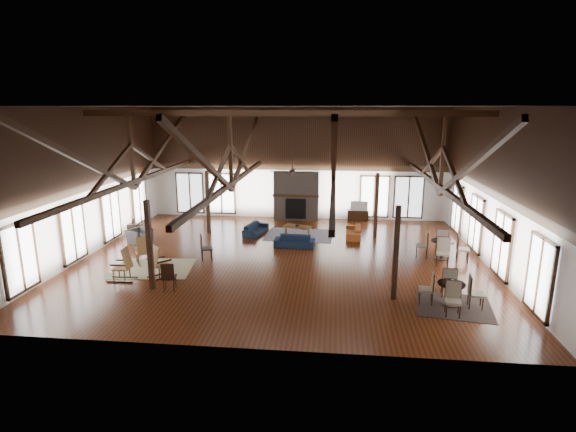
# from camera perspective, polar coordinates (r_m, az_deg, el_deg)

# --- Properties ---
(floor) EXTENTS (16.00, 16.00, 0.00)m
(floor) POSITION_cam_1_polar(r_m,az_deg,el_deg) (18.26, -0.77, -5.45)
(floor) COLOR #552811
(floor) RESTS_ON ground
(ceiling) EXTENTS (16.00, 14.00, 0.02)m
(ceiling) POSITION_cam_1_polar(r_m,az_deg,el_deg) (17.25, -0.83, 13.74)
(ceiling) COLOR black
(ceiling) RESTS_ON wall_back
(wall_back) EXTENTS (16.00, 0.02, 6.00)m
(wall_back) POSITION_cam_1_polar(r_m,az_deg,el_deg) (24.40, 1.14, 6.65)
(wall_back) COLOR silver
(wall_back) RESTS_ON floor
(wall_front) EXTENTS (16.00, 0.02, 6.00)m
(wall_front) POSITION_cam_1_polar(r_m,az_deg,el_deg) (10.75, -5.16, -2.46)
(wall_front) COLOR silver
(wall_front) RESTS_ON floor
(wall_left) EXTENTS (0.02, 14.00, 6.00)m
(wall_left) POSITION_cam_1_polar(r_m,az_deg,el_deg) (20.07, -24.17, 3.94)
(wall_left) COLOR silver
(wall_left) RESTS_ON floor
(wall_right) EXTENTS (0.02, 14.00, 6.00)m
(wall_right) POSITION_cam_1_polar(r_m,az_deg,el_deg) (18.39, 24.85, 3.08)
(wall_right) COLOR silver
(wall_right) RESTS_ON floor
(roof_truss) EXTENTS (15.60, 14.07, 3.14)m
(roof_truss) POSITION_cam_1_polar(r_m,az_deg,el_deg) (17.36, -0.81, 7.22)
(roof_truss) COLOR #321D0E
(roof_truss) RESTS_ON wall_back
(post_grid) EXTENTS (8.16, 7.16, 3.05)m
(post_grid) POSITION_cam_1_polar(r_m,az_deg,el_deg) (17.81, -0.78, -0.81)
(post_grid) COLOR #321D0E
(post_grid) RESTS_ON floor
(fireplace) EXTENTS (2.50, 0.69, 2.60)m
(fireplace) POSITION_cam_1_polar(r_m,az_deg,el_deg) (24.34, 1.05, 2.56)
(fireplace) COLOR #675B4E
(fireplace) RESTS_ON floor
(ceiling_fan) EXTENTS (1.60, 1.60, 0.75)m
(ceiling_fan) POSITION_cam_1_polar(r_m,az_deg,el_deg) (16.36, 0.53, 5.78)
(ceiling_fan) COLOR black
(ceiling_fan) RESTS_ON roof_truss
(sofa_navy_front) EXTENTS (1.79, 0.80, 0.51)m
(sofa_navy_front) POSITION_cam_1_polar(r_m,az_deg,el_deg) (19.67, 0.82, -3.25)
(sofa_navy_front) COLOR #132036
(sofa_navy_front) RESTS_ON floor
(sofa_navy_left) EXTENTS (1.84, 1.06, 0.51)m
(sofa_navy_left) POSITION_cam_1_polar(r_m,az_deg,el_deg) (21.73, -4.12, -1.65)
(sofa_navy_left) COLOR black
(sofa_navy_left) RESTS_ON floor
(sofa_orange) EXTENTS (1.75, 0.72, 0.51)m
(sofa_orange) POSITION_cam_1_polar(r_m,az_deg,el_deg) (21.43, 8.28, -1.98)
(sofa_orange) COLOR #9D4B1E
(sofa_orange) RESTS_ON floor
(coffee_table) EXTENTS (1.44, 1.04, 0.50)m
(coffee_table) POSITION_cam_1_polar(r_m,az_deg,el_deg) (21.26, 1.18, -1.43)
(coffee_table) COLOR brown
(coffee_table) RESTS_ON floor
(vase) EXTENTS (0.25, 0.25, 0.20)m
(vase) POSITION_cam_1_polar(r_m,az_deg,el_deg) (21.13, 1.19, -1.09)
(vase) COLOR #B2B2B2
(vase) RESTS_ON coffee_table
(armchair) EXTENTS (1.21, 1.14, 0.62)m
(armchair) POSITION_cam_1_polar(r_m,az_deg,el_deg) (21.42, -18.39, -2.39)
(armchair) COLOR #353538
(armchair) RESTS_ON floor
(side_table_lamp) EXTENTS (0.44, 0.44, 1.12)m
(side_table_lamp) POSITION_cam_1_polar(r_m,az_deg,el_deg) (22.58, -19.06, -1.34)
(side_table_lamp) COLOR black
(side_table_lamp) RESTS_ON floor
(rocking_chair_a) EXTENTS (0.86, 0.97, 1.11)m
(rocking_chair_a) POSITION_cam_1_polar(r_m,az_deg,el_deg) (18.44, -17.94, -4.23)
(rocking_chair_a) COLOR #A4793E
(rocking_chair_a) RESTS_ON floor
(rocking_chair_b) EXTENTS (0.99, 1.02, 1.20)m
(rocking_chair_b) POSITION_cam_1_polar(r_m,az_deg,el_deg) (16.78, -16.16, -5.71)
(rocking_chair_b) COLOR #A4793E
(rocking_chair_b) RESTS_ON floor
(rocking_chair_c) EXTENTS (0.95, 0.55, 1.21)m
(rocking_chair_c) POSITION_cam_1_polar(r_m,az_deg,el_deg) (16.89, -20.09, -5.88)
(rocking_chair_c) COLOR #A4793E
(rocking_chair_c) RESTS_ON floor
(side_chair_a) EXTENTS (0.59, 0.59, 1.08)m
(side_chair_a) POSITION_cam_1_polar(r_m,az_deg,el_deg) (18.19, -10.64, -3.68)
(side_chair_a) COLOR black
(side_chair_a) RESTS_ON floor
(side_chair_b) EXTENTS (0.48, 0.48, 1.01)m
(side_chair_b) POSITION_cam_1_polar(r_m,az_deg,el_deg) (15.45, -14.95, -7.24)
(side_chair_b) COLOR black
(side_chair_b) RESTS_ON floor
(cafe_table_near) EXTENTS (1.97, 1.97, 1.01)m
(cafe_table_near) POSITION_cam_1_polar(r_m,az_deg,el_deg) (14.85, 19.98, -8.82)
(cafe_table_near) COLOR black
(cafe_table_near) RESTS_ON floor
(cafe_table_far) EXTENTS (2.12, 2.12, 1.08)m
(cafe_table_far) POSITION_cam_1_polar(r_m,az_deg,el_deg) (19.09, 19.00, -3.65)
(cafe_table_far) COLOR black
(cafe_table_far) RESTS_ON floor
(cup_near) EXTENTS (0.15, 0.15, 0.09)m
(cup_near) POSITION_cam_1_polar(r_m,az_deg,el_deg) (14.80, 20.19, -7.79)
(cup_near) COLOR #B2B2B2
(cup_near) RESTS_ON cafe_table_near
(cup_far) EXTENTS (0.14, 0.14, 0.09)m
(cup_far) POSITION_cam_1_polar(r_m,az_deg,el_deg) (19.09, 19.29, -2.78)
(cup_far) COLOR #B2B2B2
(cup_far) RESTS_ON cafe_table_far
(tv_console) EXTENTS (1.10, 0.41, 0.55)m
(tv_console) POSITION_cam_1_polar(r_m,az_deg,el_deg) (24.59, 8.86, 0.09)
(tv_console) COLOR black
(tv_console) RESTS_ON floor
(television) EXTENTS (0.91, 0.13, 0.52)m
(television) POSITION_cam_1_polar(r_m,az_deg,el_deg) (24.47, 9.01, 1.31)
(television) COLOR #B2B2B2
(television) RESTS_ON tv_console
(rug_tan) EXTENTS (3.10, 2.56, 0.01)m
(rug_tan) POSITION_cam_1_polar(r_m,az_deg,el_deg) (17.93, -16.69, -6.39)
(rug_tan) COLOR tan
(rug_tan) RESTS_ON floor
(rug_navy) EXTENTS (3.23, 2.47, 0.01)m
(rug_navy) POSITION_cam_1_polar(r_m,az_deg,el_deg) (21.56, 1.42, -2.42)
(rug_navy) COLOR #161A40
(rug_navy) RESTS_ON floor
(rug_dark) EXTENTS (2.50, 2.33, 0.01)m
(rug_dark) POSITION_cam_1_polar(r_m,az_deg,el_deg) (15.01, 20.31, -10.67)
(rug_dark) COLOR black
(rug_dark) RESTS_ON floor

